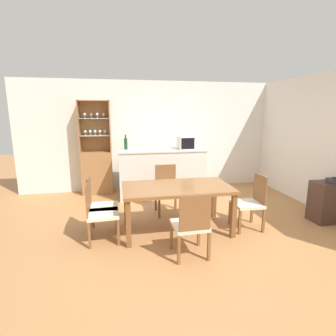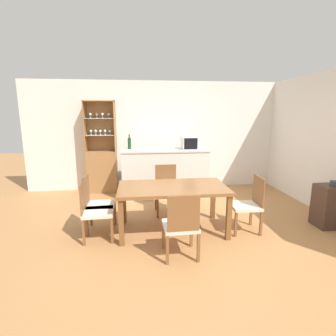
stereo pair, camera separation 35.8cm
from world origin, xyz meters
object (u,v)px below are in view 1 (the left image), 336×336
at_px(display_cabinet, 97,166).
at_px(side_cabinet, 327,202).
at_px(dining_chair_head_far, 167,190).
at_px(microwave, 188,143).
at_px(dining_chair_side_right_near, 250,202).
at_px(wine_bottle, 126,143).
at_px(telephone, 335,180).
at_px(dining_chair_side_left_near, 99,213).
at_px(dining_table, 177,191).
at_px(dining_chair_side_left_far, 101,206).
at_px(dining_chair_head_near, 191,225).

distance_m(display_cabinet, side_cabinet, 4.63).
xyz_separation_m(dining_chair_head_far, microwave, (0.66, 0.99, 0.75)).
distance_m(display_cabinet, dining_chair_side_right_near, 3.49).
height_order(wine_bottle, telephone, wine_bottle).
bearing_deg(wine_bottle, telephone, -32.66).
bearing_deg(dining_chair_side_left_near, dining_chair_side_right_near, 86.54).
bearing_deg(display_cabinet, side_cabinet, -31.67).
xyz_separation_m(microwave, side_cabinet, (1.92, -1.92, -0.84)).
height_order(dining_table, microwave, microwave).
xyz_separation_m(dining_chair_side_left_near, telephone, (3.79, -0.05, 0.30)).
xyz_separation_m(dining_chair_head_far, telephone, (2.63, -0.98, 0.30)).
bearing_deg(side_cabinet, telephone, -49.30).
height_order(display_cabinet, dining_table, display_cabinet).
bearing_deg(display_cabinet, wine_bottle, -27.98).
distance_m(dining_chair_side_left_near, telephone, 3.80).
bearing_deg(telephone, microwave, 134.96).
relative_size(display_cabinet, microwave, 4.65).
xyz_separation_m(dining_table, dining_chair_side_right_near, (1.16, -0.14, -0.21)).
bearing_deg(dining_chair_side_left_near, telephone, 85.73).
distance_m(dining_chair_side_left_near, dining_chair_head_far, 1.49).
relative_size(dining_table, dining_chair_side_right_near, 1.89).
height_order(dining_chair_head_far, telephone, dining_chair_head_far).
distance_m(dining_chair_head_far, dining_chair_side_left_far, 1.33).
height_order(dining_chair_side_left_near, wine_bottle, wine_bottle).
bearing_deg(microwave, telephone, -45.04).
bearing_deg(dining_chair_side_left_far, telephone, 85.78).
bearing_deg(wine_bottle, dining_table, -70.35).
relative_size(dining_chair_head_near, dining_chair_side_left_far, 1.00).
height_order(display_cabinet, wine_bottle, display_cabinet).
xyz_separation_m(display_cabinet, wine_bottle, (0.65, -0.35, 0.54)).
height_order(dining_chair_head_far, side_cabinet, dining_chair_head_far).
height_order(dining_chair_side_left_far, side_cabinet, dining_chair_side_left_far).
distance_m(dining_chair_side_right_near, dining_chair_head_far, 1.49).
xyz_separation_m(dining_chair_side_right_near, dining_chair_side_left_far, (-2.32, 0.28, 0.00)).
distance_m(wine_bottle, side_cabinet, 3.97).
xyz_separation_m(microwave, telephone, (1.97, -1.97, -0.45)).
xyz_separation_m(dining_chair_side_left_near, microwave, (1.82, 1.92, 0.75)).
height_order(dining_chair_side_right_near, dining_chair_head_far, same).
relative_size(dining_chair_side_left_far, microwave, 1.95).
relative_size(dining_table, microwave, 3.69).
distance_m(dining_table, dining_chair_head_near, 0.82).
bearing_deg(dining_chair_side_left_near, display_cabinet, -179.09).
distance_m(dining_table, side_cabinet, 2.61).
height_order(microwave, telephone, microwave).
bearing_deg(telephone, dining_table, 175.81).
xyz_separation_m(display_cabinet, microwave, (2.01, -0.51, 0.55)).
height_order(dining_chair_side_right_near, microwave, microwave).
distance_m(display_cabinet, dining_chair_side_left_near, 2.44).
distance_m(side_cabinet, telephone, 0.39).
relative_size(display_cabinet, dining_chair_side_left_near, 2.39).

